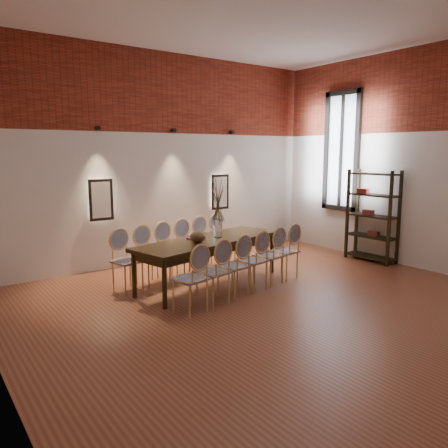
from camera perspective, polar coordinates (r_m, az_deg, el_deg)
floor at (r=6.16m, az=8.36°, el=-11.17°), size 7.00×7.00×0.02m
wall_back at (r=8.66m, az=-8.12°, el=8.37°), size 7.00×0.10×4.00m
wall_right at (r=8.65m, az=25.93°, el=7.53°), size 0.10×7.00×4.00m
brick_band_back at (r=8.67m, az=-8.10°, el=16.66°), size 7.00×0.02×1.50m
brick_band_right at (r=8.66m, az=26.32°, el=15.81°), size 0.02×7.00×1.50m
niche_left at (r=8.08m, az=-15.84°, el=3.06°), size 0.36×0.06×0.66m
niche_right at (r=9.30m, az=-0.62°, el=4.21°), size 0.36×0.06×0.66m
spot_fixture_left at (r=8.02m, az=-16.17°, el=11.95°), size 0.08×0.10×0.08m
spot_fixture_mid at (r=8.65m, az=-6.60°, el=12.05°), size 0.08×0.10×0.08m
spot_fixture_right at (r=9.42m, az=0.99°, el=11.89°), size 0.08×0.10×0.08m
window_glass at (r=9.69m, az=15.15°, el=9.14°), size 0.02×0.78×2.38m
window_frame at (r=9.67m, az=15.07°, el=9.14°), size 0.08×0.90×2.50m
window_mullion at (r=9.67m, az=15.07°, el=9.14°), size 0.06×0.06×2.40m
dining_table at (r=7.15m, az=-1.89°, el=-4.91°), size 2.77×1.38×0.75m
chair_near_a at (r=5.90m, az=-4.47°, el=-7.13°), size 0.52×0.52×0.94m
chair_near_b at (r=6.19m, az=-1.47°, el=-6.28°), size 0.52×0.52×0.94m
chair_near_c at (r=6.51m, az=1.23°, el=-5.50°), size 0.52×0.52×0.94m
chair_near_d at (r=6.84m, az=3.67°, el=-4.78°), size 0.52×0.52×0.94m
chair_near_e at (r=7.18m, az=5.89°, el=-4.12°), size 0.52×0.52×0.94m
chair_near_f at (r=7.53m, az=7.89°, el=-3.52°), size 0.52×0.52×0.94m
chair_far_a at (r=6.96m, az=-12.52°, el=-4.75°), size 0.52×0.52×0.94m
chair_far_b at (r=7.21m, az=-9.65°, el=-4.15°), size 0.52×0.52×0.94m
chair_far_c at (r=7.49m, az=-6.98°, el=-3.58°), size 0.52×0.52×0.94m
chair_far_d at (r=7.77m, az=-4.51°, el=-3.05°), size 0.52×0.52×0.94m
chair_far_e at (r=8.08m, az=-2.22°, el=-2.55°), size 0.52×0.52×0.94m
chair_far_f at (r=8.39m, az=-0.10°, el=-2.09°), size 0.52×0.52×0.94m
vase at (r=7.18m, az=-0.82°, el=-0.56°), size 0.14×0.14×0.30m
dried_branches at (r=7.12m, az=-0.82°, el=3.00°), size 0.50×0.50×0.70m
bowl at (r=6.80m, az=-3.47°, el=-1.67°), size 0.24×0.24×0.18m
book at (r=7.07m, az=-3.68°, el=-1.85°), size 0.29×0.23×0.03m
shelving_rack at (r=9.05m, az=18.81°, el=1.01°), size 0.41×1.01×1.80m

